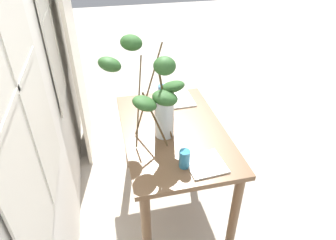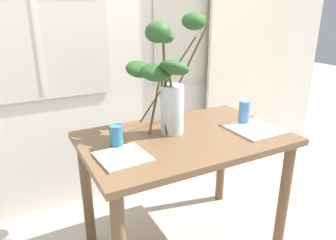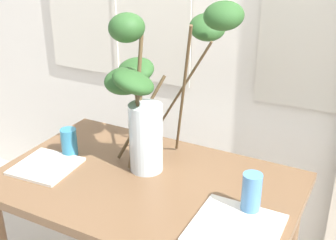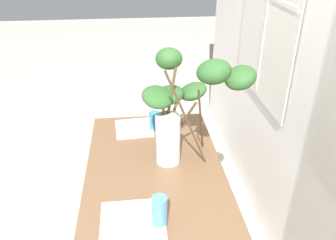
{
  "view_description": "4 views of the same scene",
  "coord_description": "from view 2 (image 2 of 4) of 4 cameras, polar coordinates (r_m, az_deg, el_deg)",
  "views": [
    {
      "loc": [
        -1.71,
        0.44,
        2.02
      ],
      "look_at": [
        -0.04,
        0.05,
        0.86
      ],
      "focal_mm": 32.26,
      "sensor_mm": 36.0,
      "label": 1
    },
    {
      "loc": [
        -0.83,
        -1.38,
        1.41
      ],
      "look_at": [
        -0.08,
        0.06,
        0.83
      ],
      "focal_mm": 33.15,
      "sensor_mm": 36.0,
      "label": 2
    },
    {
      "loc": [
        0.75,
        -1.23,
        1.64
      ],
      "look_at": [
        0.03,
        0.13,
        0.95
      ],
      "focal_mm": 47.06,
      "sensor_mm": 36.0,
      "label": 3
    },
    {
      "loc": [
        1.47,
        -0.08,
        1.85
      ],
      "look_at": [
        -0.06,
        0.08,
        0.99
      ],
      "focal_mm": 36.38,
      "sensor_mm": 36.0,
      "label": 4
    }
  ],
  "objects": [
    {
      "name": "plate_square_left",
      "position": [
        1.5,
        -8.32,
        -6.71
      ],
      "size": [
        0.24,
        0.24,
        0.01
      ],
      "primitive_type": "cube",
      "rotation": [
        0.0,
        0.0,
        0.07
      ],
      "color": "silver",
      "rests_on": "dining_table"
    },
    {
      "name": "dining_table",
      "position": [
        1.79,
        3.07,
        -6.49
      ],
      "size": [
        1.14,
        0.72,
        0.74
      ],
      "color": "brown",
      "rests_on": "ground"
    },
    {
      "name": "curtain_sheer_side",
      "position": [
        2.78,
        14.96,
        14.21
      ],
      "size": [
        0.83,
        0.03,
        2.35
      ],
      "primitive_type": "cube",
      "color": "silver",
      "rests_on": "ground"
    },
    {
      "name": "plate_square_right",
      "position": [
        1.88,
        15.74,
        -1.62
      ],
      "size": [
        0.28,
        0.28,
        0.01
      ],
      "primitive_type": "cube",
      "rotation": [
        0.0,
        0.0,
        0.01
      ],
      "color": "silver",
      "rests_on": "dining_table"
    },
    {
      "name": "drinking_glass_blue_left",
      "position": [
        1.59,
        -9.46,
        -2.99
      ],
      "size": [
        0.07,
        0.07,
        0.12
      ],
      "primitive_type": "cylinder",
      "color": "teal",
      "rests_on": "dining_table"
    },
    {
      "name": "back_wall_with_windows",
      "position": [
        2.36,
        -7.66,
        21.07
      ],
      "size": [
        4.04,
        0.14,
        2.95
      ],
      "color": "silver",
      "rests_on": "ground"
    },
    {
      "name": "drinking_glass_blue_right",
      "position": [
        1.95,
        13.84,
        1.35
      ],
      "size": [
        0.07,
        0.07,
        0.15
      ],
      "primitive_type": "cylinder",
      "color": "#4C84BC",
      "rests_on": "dining_table"
    },
    {
      "name": "vase_with_branches",
      "position": [
        1.75,
        -0.13,
        9.04
      ],
      "size": [
        0.57,
        0.58,
        0.67
      ],
      "color": "silver",
      "rests_on": "dining_table"
    }
  ]
}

